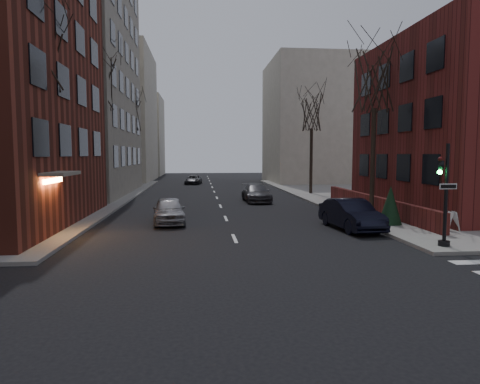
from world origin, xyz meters
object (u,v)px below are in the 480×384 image
tree_right_b (312,112)px  car_lane_gray (256,193)px  tree_left_a (37,50)px  sandwich_board (452,221)px  streetlamp_near (96,147)px  car_lane_far (193,180)px  evergreen_shrub (390,205)px  tree_left_b (98,83)px  tree_right_a (375,81)px  streetlamp_far (138,150)px  car_lane_silver (169,210)px  traffic_signal (444,201)px  parked_sedan (351,214)px  tree_left_c (129,114)px

tree_right_b → car_lane_gray: bearing=-137.5°
tree_left_a → sandwich_board: 20.73m
streetlamp_near → car_lane_far: (5.99, 25.33, -3.68)m
evergreen_shrub → tree_left_b: bearing=145.5°
car_lane_gray → sandwich_board: car_lane_gray is taller
tree_left_b → tree_right_a: size_ratio=1.11×
streetlamp_far → car_lane_silver: (5.02, -25.41, -3.53)m
traffic_signal → parked_sedan: bearing=112.8°
tree_left_c → car_lane_gray: (11.77, -13.34, -7.34)m
tree_right_a → car_lane_far: (-11.01, 29.33, -7.47)m
tree_left_b → parked_sedan: size_ratio=2.35×
tree_left_a → tree_right_b: tree_left_a is taller
car_lane_gray → sandwich_board: (7.33, -14.49, -0.08)m
tree_right_a → car_lane_gray: size_ratio=2.05×
tree_left_b → tree_right_b: size_ratio=1.18×
tree_right_a → tree_left_b: bearing=155.6°
tree_left_b → tree_right_b: 18.64m
traffic_signal → tree_left_a: size_ratio=0.39×
tree_left_a → streetlamp_far: tree_left_a is taller
car_lane_gray → tree_right_a: bearing=-57.7°
tree_right_b → sandwich_board: (1.50, -19.83, -6.98)m
parked_sedan → tree_left_b: bearing=134.1°
car_lane_silver → sandwich_board: car_lane_silver is taller
traffic_signal → evergreen_shrub: bearing=86.7°
traffic_signal → tree_left_a: 18.66m
tree_left_b → tree_left_c: 14.03m
car_lane_silver → car_lane_far: 30.76m
streetlamp_near → streetlamp_far: bearing=90.0°
traffic_signal → tree_left_a: (-16.74, 5.01, 6.56)m
tree_right_a → parked_sedan: bearing=-123.6°
parked_sedan → sandwich_board: parked_sedan is taller
tree_left_b → tree_right_b: (17.60, 6.00, -1.33)m
tree_right_b → car_lane_far: bearing=125.7°
tree_right_a → car_lane_gray: 12.76m
tree_left_c → tree_right_a: size_ratio=1.00×
tree_left_a → tree_right_a: (17.60, 4.00, -0.44)m
evergreen_shrub → tree_right_a: bearing=81.4°
tree_left_a → car_lane_gray: bearing=47.1°
streetlamp_near → car_lane_gray: size_ratio=1.32×
car_lane_silver → car_lane_far: car_lane_silver is taller
traffic_signal → tree_left_c: tree_left_c is taller
sandwich_board → tree_right_b: bearing=103.4°
car_lane_silver → parked_sedan: bearing=-22.6°
tree_right_a → tree_right_b: bearing=90.0°
streetlamp_far → parked_sedan: (14.15, -28.29, -3.48)m
car_lane_gray → tree_left_c: bearing=129.8°
streetlamp_near → tree_right_b: bearing=30.5°
parked_sedan → sandwich_board: 4.61m
streetlamp_far → tree_left_a: bearing=-91.2°
parked_sedan → evergreen_shrub: (2.29, 0.57, 0.38)m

